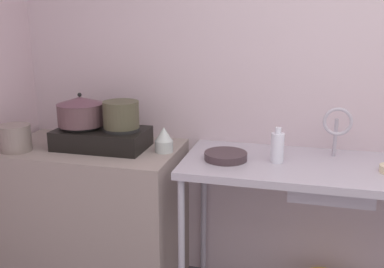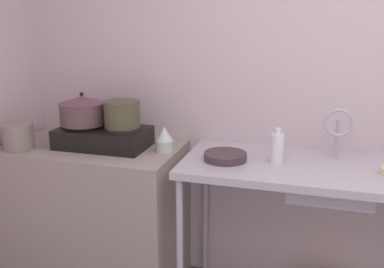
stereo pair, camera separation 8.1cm
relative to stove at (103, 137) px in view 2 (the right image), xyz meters
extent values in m
cube|color=gray|center=(-0.08, 0.00, -0.52)|extent=(1.05, 0.61, 0.91)
cube|color=#AFA7B7|center=(1.39, 0.00, -0.08)|extent=(1.74, 0.61, 0.04)
cylinder|color=#AEAABB|center=(0.55, -0.27, -0.54)|extent=(0.04, 0.04, 0.87)
cylinder|color=#AFAABE|center=(0.55, 0.27, -0.54)|extent=(0.04, 0.04, 0.87)
cube|color=black|center=(0.00, 0.00, -0.01)|extent=(0.53, 0.31, 0.11)
cylinder|color=black|center=(-0.13, 0.00, 0.06)|extent=(0.21, 0.21, 0.02)
cylinder|color=black|center=(0.13, 0.00, 0.06)|extent=(0.21, 0.21, 0.02)
cylinder|color=brown|center=(-0.13, 0.00, 0.13)|extent=(0.27, 0.27, 0.13)
cone|color=#5B3845|center=(-0.13, 0.00, 0.22)|extent=(0.27, 0.27, 0.04)
sphere|color=black|center=(-0.13, 0.00, 0.25)|extent=(0.02, 0.02, 0.02)
cylinder|color=#484431|center=(0.13, 0.00, 0.15)|extent=(0.21, 0.21, 0.15)
cylinder|color=gray|center=(-0.46, -0.17, 0.01)|extent=(0.18, 0.18, 0.15)
cylinder|color=silver|center=(0.38, 0.02, -0.03)|extent=(0.10, 0.10, 0.07)
cone|color=silver|center=(0.38, 0.02, 0.04)|extent=(0.10, 0.10, 0.08)
cube|color=#AFA7B7|center=(1.29, -0.02, -0.14)|extent=(0.41, 0.33, 0.15)
cylinder|color=#AFA7B7|center=(1.31, 0.17, 0.04)|extent=(0.02, 0.02, 0.21)
torus|color=#AFA7B7|center=(1.31, 0.10, 0.15)|extent=(0.15, 0.02, 0.15)
cylinder|color=#3F2F35|center=(0.74, -0.04, -0.04)|extent=(0.23, 0.23, 0.04)
cylinder|color=white|center=(1.01, -0.01, 0.02)|extent=(0.07, 0.07, 0.16)
cylinder|color=white|center=(1.01, -0.01, 0.11)|extent=(0.03, 0.03, 0.03)
camera|label=1|loc=(1.11, -2.23, 0.68)|focal=40.39mm
camera|label=2|loc=(1.19, -2.21, 0.68)|focal=40.39mm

